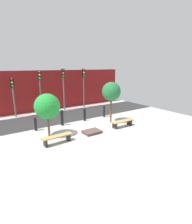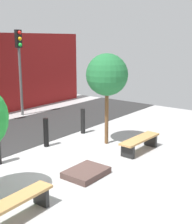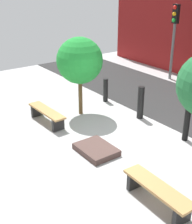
{
  "view_description": "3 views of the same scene",
  "coord_description": "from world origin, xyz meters",
  "px_view_note": "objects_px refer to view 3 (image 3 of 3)",
  "views": [
    {
      "loc": [
        -5.61,
        -9.38,
        4.12
      ],
      "look_at": [
        0.32,
        -0.69,
        1.33
      ],
      "focal_mm": 28.0,
      "sensor_mm": 36.0,
      "label": 1
    },
    {
      "loc": [
        -5.75,
        -5.47,
        3.44
      ],
      "look_at": [
        0.56,
        -0.59,
        1.57
      ],
      "focal_mm": 50.0,
      "sensor_mm": 36.0,
      "label": 2
    },
    {
      "loc": [
        5.8,
        -4.92,
        4.32
      ],
      "look_at": [
        -0.16,
        -0.6,
        1.09
      ],
      "focal_mm": 50.0,
      "sensor_mm": 36.0,
      "label": 3
    }
  ],
  "objects_px": {
    "bench_left": "(47,114)",
    "bench_right": "(157,191)",
    "tree_behind_left_bench": "(80,61)",
    "traffic_light_west": "(174,28)",
    "bollard_far_left": "(106,90)",
    "bollard_left": "(141,103)",
    "bollard_center": "(186,125)",
    "planter_bed": "(96,150)"
  },
  "relations": [
    {
      "from": "bench_left",
      "to": "bench_right",
      "type": "xyz_separation_m",
      "value": [
        4.77,
        0.0,
        -0.0
      ]
    },
    {
      "from": "tree_behind_left_bench",
      "to": "traffic_light_west",
      "type": "distance_m",
      "value": 5.52
    },
    {
      "from": "bollard_far_left",
      "to": "bollard_left",
      "type": "height_order",
      "value": "bollard_left"
    },
    {
      "from": "bench_right",
      "to": "bollard_left",
      "type": "height_order",
      "value": "bollard_left"
    },
    {
      "from": "bollard_far_left",
      "to": "bench_right",
      "type": "bearing_deg",
      "value": -27.15
    },
    {
      "from": "bollard_center",
      "to": "traffic_light_west",
      "type": "height_order",
      "value": "traffic_light_west"
    },
    {
      "from": "bollard_far_left",
      "to": "traffic_light_west",
      "type": "relative_size",
      "value": 0.27
    },
    {
      "from": "bollard_center",
      "to": "traffic_light_west",
      "type": "bearing_deg",
      "value": 136.05
    },
    {
      "from": "bench_left",
      "to": "bollard_far_left",
      "type": "bearing_deg",
      "value": 96.71
    },
    {
      "from": "bollard_far_left",
      "to": "bollard_center",
      "type": "bearing_deg",
      "value": 0.0
    },
    {
      "from": "tree_behind_left_bench",
      "to": "bench_left",
      "type": "bearing_deg",
      "value": -90.0
    },
    {
      "from": "bollard_left",
      "to": "tree_behind_left_bench",
      "type": "bearing_deg",
      "value": -136.57
    },
    {
      "from": "bench_left",
      "to": "traffic_light_west",
      "type": "xyz_separation_m",
      "value": [
        -0.88,
        6.71,
        1.93
      ]
    },
    {
      "from": "bench_left",
      "to": "traffic_light_west",
      "type": "bearing_deg",
      "value": 95.45
    },
    {
      "from": "planter_bed",
      "to": "traffic_light_west",
      "type": "distance_m",
      "value": 7.6
    },
    {
      "from": "bench_right",
      "to": "bench_left",
      "type": "bearing_deg",
      "value": -177.94
    },
    {
      "from": "bench_right",
      "to": "bollard_far_left",
      "type": "relative_size",
      "value": 1.96
    },
    {
      "from": "bench_right",
      "to": "tree_behind_left_bench",
      "type": "distance_m",
      "value": 5.17
    },
    {
      "from": "tree_behind_left_bench",
      "to": "bench_right",
      "type": "bearing_deg",
      "value": -15.02
    },
    {
      "from": "bench_right",
      "to": "bollard_center",
      "type": "distance_m",
      "value": 3.03
    },
    {
      "from": "bench_left",
      "to": "bollard_center",
      "type": "height_order",
      "value": "bollard_center"
    },
    {
      "from": "bench_left",
      "to": "tree_behind_left_bench",
      "type": "relative_size",
      "value": 0.66
    },
    {
      "from": "planter_bed",
      "to": "bollard_far_left",
      "type": "xyz_separation_m",
      "value": [
        -2.8,
        2.46,
        0.35
      ]
    },
    {
      "from": "tree_behind_left_bench",
      "to": "bollard_center",
      "type": "xyz_separation_m",
      "value": [
        3.32,
        1.38,
        -1.35
      ]
    },
    {
      "from": "planter_bed",
      "to": "bollard_left",
      "type": "xyz_separation_m",
      "value": [
        -0.93,
        2.46,
        0.46
      ]
    },
    {
      "from": "bollard_far_left",
      "to": "traffic_light_west",
      "type": "xyz_separation_m",
      "value": [
        -0.47,
        4.05,
        1.82
      ]
    },
    {
      "from": "planter_bed",
      "to": "bollard_center",
      "type": "height_order",
      "value": "bollard_center"
    },
    {
      "from": "tree_behind_left_bench",
      "to": "bollard_center",
      "type": "distance_m",
      "value": 3.84
    },
    {
      "from": "planter_bed",
      "to": "tree_behind_left_bench",
      "type": "relative_size",
      "value": 0.42
    },
    {
      "from": "tree_behind_left_bench",
      "to": "bollard_center",
      "type": "bearing_deg",
      "value": 22.53
    },
    {
      "from": "bench_left",
      "to": "bollard_center",
      "type": "distance_m",
      "value": 4.25
    },
    {
      "from": "bench_left",
      "to": "bollard_center",
      "type": "bearing_deg",
      "value": 36.63
    },
    {
      "from": "bench_left",
      "to": "bollard_left",
      "type": "distance_m",
      "value": 3.04
    },
    {
      "from": "tree_behind_left_bench",
      "to": "bollard_left",
      "type": "distance_m",
      "value": 2.38
    },
    {
      "from": "bollard_center",
      "to": "traffic_light_west",
      "type": "distance_m",
      "value": 6.1
    },
    {
      "from": "bollard_far_left",
      "to": "bench_left",
      "type": "bearing_deg",
      "value": -81.23
    },
    {
      "from": "tree_behind_left_bench",
      "to": "traffic_light_west",
      "type": "xyz_separation_m",
      "value": [
        -0.88,
        5.43,
        0.42
      ]
    },
    {
      "from": "bench_right",
      "to": "traffic_light_west",
      "type": "distance_m",
      "value": 8.99
    },
    {
      "from": "bench_left",
      "to": "traffic_light_west",
      "type": "distance_m",
      "value": 7.04
    },
    {
      "from": "bollard_far_left",
      "to": "traffic_light_west",
      "type": "bearing_deg",
      "value": 96.68
    },
    {
      "from": "bench_left",
      "to": "bench_right",
      "type": "bearing_deg",
      "value": -2.06
    },
    {
      "from": "planter_bed",
      "to": "bollard_center",
      "type": "relative_size",
      "value": 1.15
    }
  ]
}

